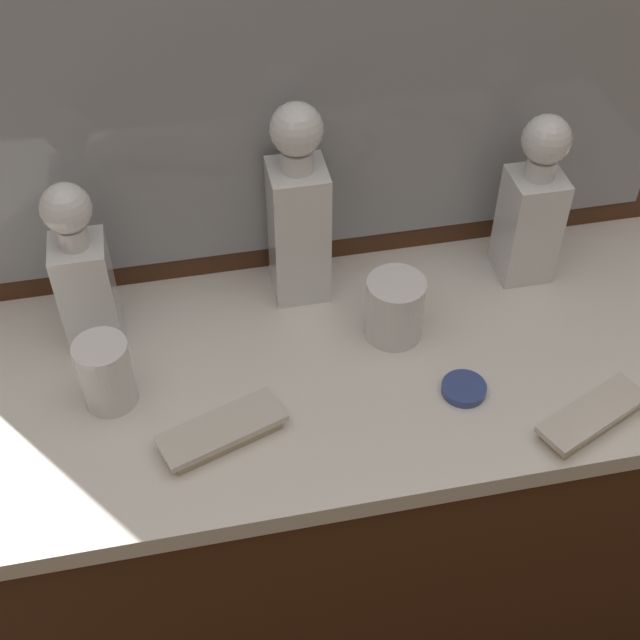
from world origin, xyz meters
The scene contains 10 objects.
dresser centered at (0.00, 0.00, 0.45)m, with size 1.39×0.48×0.89m.
dresser_mirror centered at (0.00, 0.22, 1.28)m, with size 1.21×0.03×0.77m.
crystal_decanter_front centered at (0.34, 0.13, 1.00)m, with size 0.08×0.08×0.27m.
crystal_decanter_rear centered at (-0.30, 0.11, 1.00)m, with size 0.07×0.07×0.26m.
crystal_decanter_far_right centered at (0.00, 0.15, 1.02)m, with size 0.08×0.08×0.32m.
crystal_tumbler_right centered at (0.11, 0.03, 0.94)m, with size 0.08×0.08×0.10m.
crystal_tumbler_center centered at (-0.29, -0.01, 0.94)m, with size 0.07×0.07×0.10m.
silver_brush_rear centered at (0.32, -0.18, 0.90)m, with size 0.17×0.11×0.02m.
silver_brush_left centered at (-0.15, -0.11, 0.90)m, with size 0.17×0.11×0.02m.
porcelain_dish centered at (0.18, -0.09, 0.90)m, with size 0.06×0.06×0.01m.
Camera 1 is at (-0.16, -0.81, 1.80)m, focal length 49.30 mm.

